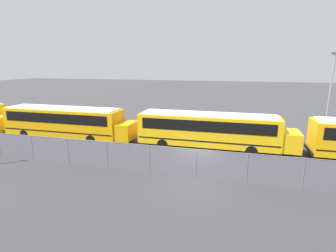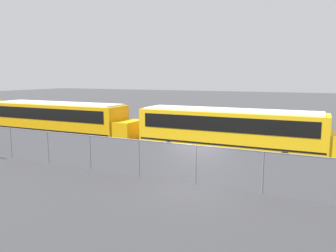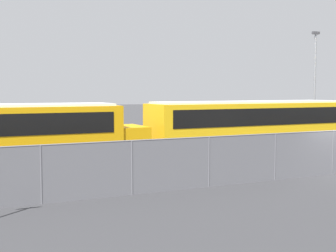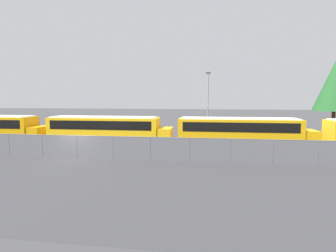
# 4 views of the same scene
# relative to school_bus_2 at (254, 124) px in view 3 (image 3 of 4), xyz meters

# --- Properties ---
(ground_plane) EXTENTS (200.00, 200.00, 0.00)m
(ground_plane) POSITION_rel_school_bus_2_xyz_m (-0.25, -5.99, -1.79)
(ground_plane) COLOR #38383A
(fence) EXTENTS (79.65, 0.07, 1.90)m
(fence) POSITION_rel_school_bus_2_xyz_m (-0.25, -6.00, -0.82)
(fence) COLOR #9EA0A5
(fence) RESTS_ON ground_plane
(school_bus_2) EXTENTS (12.93, 2.61, 3.02)m
(school_bus_2) POSITION_rel_school_bus_2_xyz_m (0.00, 0.00, 0.00)
(school_bus_2) COLOR yellow
(school_bus_2) RESTS_ON ground_plane
(light_pole) EXTENTS (0.60, 0.24, 8.05)m
(light_pole) POSITION_rel_school_bus_2_xyz_m (10.41, 6.63, 2.62)
(light_pole) COLOR gray
(light_pole) RESTS_ON ground_plane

